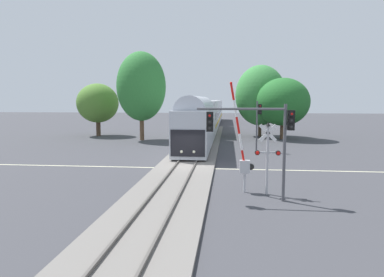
{
  "coord_description": "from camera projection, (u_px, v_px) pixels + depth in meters",
  "views": [
    {
      "loc": [
        3.19,
        -26.08,
        5.15
      ],
      "look_at": [
        0.28,
        2.31,
        2.0
      ],
      "focal_mm": 33.2,
      "sensor_mm": 36.0,
      "label": 1
    }
  ],
  "objects": [
    {
      "name": "ground_plane",
      "position": [
        185.0,
        168.0,
        26.68
      ],
      "size": [
        220.0,
        220.0,
        0.0
      ],
      "primitive_type": "plane",
      "color": "#3D3D42"
    },
    {
      "name": "road_centre_stripe",
      "position": [
        185.0,
        168.0,
        26.68
      ],
      "size": [
        44.0,
        0.2,
        0.01
      ],
      "color": "beige",
      "rests_on": "ground"
    },
    {
      "name": "railway_track",
      "position": [
        185.0,
        167.0,
        26.67
      ],
      "size": [
        4.4,
        80.0,
        0.32
      ],
      "color": "slate",
      "rests_on": "ground"
    },
    {
      "name": "commuter_train",
      "position": [
        209.0,
        114.0,
        58.31
      ],
      "size": [
        3.04,
        65.26,
        5.16
      ],
      "color": "#B2B7C1",
      "rests_on": "railway_track"
    },
    {
      "name": "crossing_gate_near",
      "position": [
        244.0,
        158.0,
        19.57
      ],
      "size": [
        1.41,
        0.4,
        6.1
      ],
      "color": "#B7B7BC",
      "rests_on": "ground"
    },
    {
      "name": "crossing_signal_mast",
      "position": [
        268.0,
        151.0,
        19.05
      ],
      "size": [
        1.36,
        0.44,
        3.94
      ],
      "color": "#B2B2B7",
      "rests_on": "ground"
    },
    {
      "name": "traffic_signal_far_side",
      "position": [
        258.0,
        118.0,
        34.85
      ],
      "size": [
        0.53,
        0.38,
        4.99
      ],
      "color": "#4C4C51",
      "rests_on": "ground"
    },
    {
      "name": "traffic_signal_near_right",
      "position": [
        258.0,
        128.0,
        17.74
      ],
      "size": [
        4.85,
        0.38,
        4.92
      ],
      "color": "#4C4C51",
      "rests_on": "ground"
    },
    {
      "name": "oak_behind_train",
      "position": [
        141.0,
        86.0,
        44.39
      ],
      "size": [
        6.16,
        6.16,
        11.09
      ],
      "color": "brown",
      "rests_on": "ground"
    },
    {
      "name": "pine_left_background",
      "position": [
        98.0,
        103.0,
        49.94
      ],
      "size": [
        5.83,
        5.83,
        7.38
      ],
      "color": "#4C3828",
      "rests_on": "ground"
    },
    {
      "name": "elm_centre_background",
      "position": [
        260.0,
        95.0,
        49.19
      ],
      "size": [
        6.94,
        6.94,
        9.88
      ],
      "color": "#4C3828",
      "rests_on": "ground"
    },
    {
      "name": "oak_far_right",
      "position": [
        283.0,
        102.0,
        45.75
      ],
      "size": [
        6.83,
        6.83,
        7.92
      ],
      "color": "brown",
      "rests_on": "ground"
    }
  ]
}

